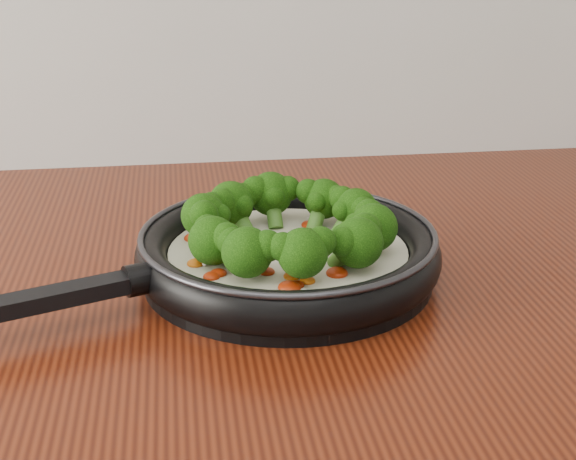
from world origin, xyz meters
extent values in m
cylinder|color=black|center=(0.12, 1.08, 0.91)|extent=(0.36, 0.36, 0.01)
torus|color=black|center=(0.12, 1.08, 0.93)|extent=(0.38, 0.38, 0.03)
torus|color=#2D2D33|center=(0.12, 1.08, 0.95)|extent=(0.37, 0.37, 0.01)
cube|color=black|center=(-0.09, 1.00, 0.93)|extent=(0.17, 0.08, 0.01)
cylinder|color=black|center=(-0.02, 1.03, 0.93)|extent=(0.04, 0.04, 0.03)
cylinder|color=beige|center=(0.12, 1.08, 0.92)|extent=(0.30, 0.30, 0.02)
ellipsoid|color=#A42407|center=(0.05, 1.03, 0.93)|extent=(0.02, 0.02, 0.01)
ellipsoid|color=#A42407|center=(0.11, 1.00, 0.93)|extent=(0.01, 0.01, 0.01)
ellipsoid|color=orange|center=(0.14, 1.11, 0.93)|extent=(0.02, 0.02, 0.01)
ellipsoid|color=#A42407|center=(0.03, 1.12, 0.93)|extent=(0.02, 0.02, 0.01)
ellipsoid|color=#A42407|center=(0.15, 1.02, 0.93)|extent=(0.02, 0.02, 0.01)
ellipsoid|color=orange|center=(0.14, 1.09, 0.93)|extent=(0.02, 0.02, 0.01)
ellipsoid|color=#A42407|center=(0.15, 1.14, 0.93)|extent=(0.02, 0.02, 0.01)
ellipsoid|color=#A42407|center=(0.13, 1.05, 0.93)|extent=(0.01, 0.01, 0.01)
ellipsoid|color=orange|center=(0.11, 1.09, 0.93)|extent=(0.02, 0.02, 0.01)
ellipsoid|color=#A42407|center=(0.10, 1.10, 0.93)|extent=(0.03, 0.03, 0.01)
ellipsoid|color=#A42407|center=(0.09, 1.03, 0.93)|extent=(0.02, 0.02, 0.01)
ellipsoid|color=orange|center=(0.03, 1.06, 0.93)|extent=(0.02, 0.02, 0.01)
ellipsoid|color=#A42407|center=(0.07, 1.04, 0.93)|extent=(0.02, 0.02, 0.01)
ellipsoid|color=#A42407|center=(0.11, 0.99, 0.93)|extent=(0.03, 0.03, 0.01)
ellipsoid|color=orange|center=(0.12, 1.00, 0.93)|extent=(0.02, 0.02, 0.01)
ellipsoid|color=#A42407|center=(0.17, 1.11, 0.93)|extent=(0.02, 0.02, 0.01)
ellipsoid|color=#A42407|center=(0.14, 1.08, 0.93)|extent=(0.03, 0.03, 0.01)
ellipsoid|color=orange|center=(0.11, 1.02, 0.93)|extent=(0.02, 0.02, 0.01)
ellipsoid|color=#A42407|center=(0.04, 1.03, 0.93)|extent=(0.02, 0.02, 0.01)
ellipsoid|color=#A42407|center=(0.20, 1.08, 0.93)|extent=(0.02, 0.02, 0.01)
ellipsoid|color=orange|center=(0.08, 1.13, 0.93)|extent=(0.03, 0.03, 0.01)
ellipsoid|color=#A42407|center=(0.16, 1.11, 0.93)|extent=(0.02, 0.02, 0.01)
ellipsoid|color=#A42407|center=(0.10, 1.10, 0.93)|extent=(0.02, 0.02, 0.01)
ellipsoid|color=white|center=(0.09, 1.16, 0.93)|extent=(0.00, 0.01, 0.00)
ellipsoid|color=white|center=(0.21, 1.11, 0.93)|extent=(0.01, 0.01, 0.00)
ellipsoid|color=white|center=(0.07, 1.10, 0.93)|extent=(0.01, 0.01, 0.00)
ellipsoid|color=white|center=(0.04, 1.05, 0.93)|extent=(0.01, 0.01, 0.00)
ellipsoid|color=white|center=(0.09, 1.06, 0.93)|extent=(0.01, 0.01, 0.00)
ellipsoid|color=white|center=(0.12, 0.99, 0.93)|extent=(0.01, 0.01, 0.00)
ellipsoid|color=white|center=(0.08, 1.13, 0.93)|extent=(0.01, 0.01, 0.00)
ellipsoid|color=white|center=(0.10, 1.12, 0.93)|extent=(0.01, 0.01, 0.00)
ellipsoid|color=white|center=(0.09, 1.14, 0.93)|extent=(0.01, 0.01, 0.00)
ellipsoid|color=white|center=(0.14, 1.11, 0.93)|extent=(0.00, 0.01, 0.00)
ellipsoid|color=white|center=(0.05, 1.01, 0.93)|extent=(0.01, 0.01, 0.00)
ellipsoid|color=white|center=(0.13, 1.09, 0.93)|extent=(0.01, 0.00, 0.00)
ellipsoid|color=white|center=(0.14, 1.11, 0.93)|extent=(0.01, 0.01, 0.00)
ellipsoid|color=white|center=(0.08, 1.14, 0.93)|extent=(0.01, 0.01, 0.00)
ellipsoid|color=white|center=(0.09, 1.13, 0.93)|extent=(0.01, 0.01, 0.00)
ellipsoid|color=white|center=(0.07, 1.04, 0.93)|extent=(0.00, 0.01, 0.00)
ellipsoid|color=white|center=(0.12, 1.08, 0.93)|extent=(0.01, 0.01, 0.00)
ellipsoid|color=white|center=(0.18, 1.10, 0.93)|extent=(0.01, 0.01, 0.00)
ellipsoid|color=white|center=(0.15, 1.16, 0.93)|extent=(0.01, 0.01, 0.00)
ellipsoid|color=white|center=(0.08, 1.12, 0.93)|extent=(0.01, 0.01, 0.00)
ellipsoid|color=white|center=(0.10, 1.11, 0.93)|extent=(0.01, 0.01, 0.00)
cylinder|color=#4B812A|center=(0.18, 1.11, 0.94)|extent=(0.03, 0.03, 0.03)
sphere|color=black|center=(0.19, 1.11, 0.96)|extent=(0.05, 0.05, 0.04)
sphere|color=black|center=(0.18, 1.13, 0.96)|extent=(0.03, 0.03, 0.03)
sphere|color=black|center=(0.19, 1.10, 0.96)|extent=(0.03, 0.03, 0.02)
sphere|color=black|center=(0.18, 1.11, 0.96)|extent=(0.03, 0.03, 0.02)
cylinder|color=#4B812A|center=(0.16, 1.13, 0.94)|extent=(0.03, 0.03, 0.03)
sphere|color=black|center=(0.16, 1.15, 0.96)|extent=(0.05, 0.05, 0.04)
sphere|color=black|center=(0.15, 1.15, 0.96)|extent=(0.03, 0.03, 0.03)
sphere|color=black|center=(0.18, 1.14, 0.96)|extent=(0.03, 0.03, 0.02)
sphere|color=black|center=(0.16, 1.13, 0.96)|extent=(0.03, 0.03, 0.02)
cylinder|color=#4B812A|center=(0.11, 1.15, 0.94)|extent=(0.02, 0.03, 0.03)
sphere|color=black|center=(0.11, 1.16, 0.96)|extent=(0.06, 0.06, 0.05)
sphere|color=black|center=(0.09, 1.16, 0.97)|extent=(0.04, 0.04, 0.03)
sphere|color=black|center=(0.13, 1.16, 0.96)|extent=(0.03, 0.03, 0.03)
sphere|color=black|center=(0.11, 1.15, 0.96)|extent=(0.03, 0.03, 0.02)
cylinder|color=#4B812A|center=(0.08, 1.13, 0.94)|extent=(0.03, 0.03, 0.03)
sphere|color=black|center=(0.07, 1.15, 0.96)|extent=(0.06, 0.06, 0.05)
sphere|color=black|center=(0.06, 1.13, 0.96)|extent=(0.04, 0.04, 0.03)
sphere|color=black|center=(0.08, 1.15, 0.96)|extent=(0.03, 0.03, 0.03)
sphere|color=black|center=(0.08, 1.13, 0.96)|extent=(0.03, 0.03, 0.02)
cylinder|color=#4B812A|center=(0.06, 1.10, 0.94)|extent=(0.04, 0.02, 0.03)
sphere|color=black|center=(0.04, 1.11, 0.96)|extent=(0.06, 0.06, 0.04)
sphere|color=black|center=(0.04, 1.09, 0.97)|extent=(0.04, 0.04, 0.03)
sphere|color=black|center=(0.05, 1.12, 0.97)|extent=(0.03, 0.03, 0.03)
sphere|color=black|center=(0.05, 1.10, 0.96)|extent=(0.03, 0.03, 0.02)
cylinder|color=#4B812A|center=(0.06, 1.06, 0.94)|extent=(0.03, 0.03, 0.03)
sphere|color=black|center=(0.05, 1.05, 0.96)|extent=(0.06, 0.06, 0.05)
sphere|color=black|center=(0.06, 1.04, 0.96)|extent=(0.04, 0.04, 0.03)
sphere|color=black|center=(0.04, 1.07, 0.96)|extent=(0.03, 0.03, 0.03)
sphere|color=black|center=(0.06, 1.06, 0.96)|extent=(0.03, 0.03, 0.02)
cylinder|color=#4B812A|center=(0.08, 1.03, 0.94)|extent=(0.03, 0.03, 0.03)
sphere|color=black|center=(0.07, 1.01, 0.96)|extent=(0.06, 0.06, 0.05)
sphere|color=black|center=(0.09, 1.01, 0.96)|extent=(0.04, 0.04, 0.03)
sphere|color=black|center=(0.06, 1.03, 0.96)|extent=(0.03, 0.03, 0.03)
sphere|color=black|center=(0.08, 1.03, 0.96)|extent=(0.03, 0.03, 0.02)
cylinder|color=#4B812A|center=(0.12, 1.02, 0.94)|extent=(0.02, 0.03, 0.04)
sphere|color=black|center=(0.12, 1.00, 0.96)|extent=(0.06, 0.06, 0.04)
sphere|color=black|center=(0.14, 1.00, 0.97)|extent=(0.04, 0.04, 0.03)
sphere|color=black|center=(0.10, 1.00, 0.97)|extent=(0.03, 0.03, 0.03)
sphere|color=black|center=(0.12, 1.01, 0.96)|extent=(0.03, 0.03, 0.02)
cylinder|color=#4B812A|center=(0.16, 1.03, 0.94)|extent=(0.03, 0.03, 0.03)
sphere|color=black|center=(0.17, 1.02, 0.96)|extent=(0.06, 0.06, 0.05)
sphere|color=black|center=(0.18, 1.04, 0.97)|extent=(0.04, 0.04, 0.03)
sphere|color=black|center=(0.16, 1.01, 0.96)|extent=(0.03, 0.03, 0.03)
sphere|color=black|center=(0.16, 1.03, 0.96)|extent=(0.03, 0.03, 0.02)
cylinder|color=#4B812A|center=(0.18, 1.06, 0.94)|extent=(0.03, 0.02, 0.03)
sphere|color=black|center=(0.20, 1.06, 0.96)|extent=(0.06, 0.06, 0.05)
sphere|color=black|center=(0.20, 1.08, 0.96)|extent=(0.04, 0.04, 0.03)
sphere|color=black|center=(0.19, 1.04, 0.96)|extent=(0.03, 0.03, 0.03)
sphere|color=black|center=(0.18, 1.06, 0.96)|extent=(0.03, 0.03, 0.02)
camera|label=1|loc=(0.02, 0.35, 1.23)|focal=51.64mm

